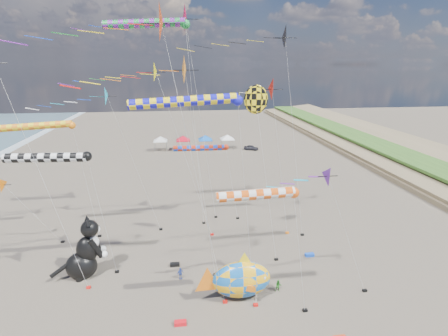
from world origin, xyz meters
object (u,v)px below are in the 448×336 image
Objects in this scene: fish_inflatable at (241,279)px; child_green at (278,286)px; cat_inflatable at (83,248)px; child_blue at (180,273)px; person_adult at (216,282)px; parked_car at (251,148)px.

child_green is (3.37, 0.59, -1.31)m from fish_inflatable.
fish_inflatable reaches higher than child_green.
child_blue is at bearing -28.08° from cat_inflatable.
child_green is at bearing -46.61° from child_blue.
fish_inflatable is 2.58m from person_adult.
person_adult reaches higher than child_blue.
fish_inflatable is 3.67m from child_green.
parked_car is at bearing 84.68° from child_green.
child_blue reaches higher than child_green.
cat_inflatable is 3.65× the size of person_adult.
cat_inflatable is at bearing 178.13° from parked_car.
parked_car is (16.46, 47.57, -0.01)m from child_blue.
person_adult is at bearing -34.75° from cat_inflatable.
child_blue is at bearing 150.24° from person_adult.
parked_car is (13.42, 49.59, -0.23)m from person_adult.
fish_inflatable is at bearing -62.89° from child_blue.
person_adult is at bearing 174.06° from child_green.
cat_inflatable is 5.09× the size of child_blue.
person_adult is 51.37m from parked_car.
person_adult is 0.48× the size of parked_car.
fish_inflatable is 5.84× the size of child_green.
cat_inflatable is 0.89× the size of fish_inflatable.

